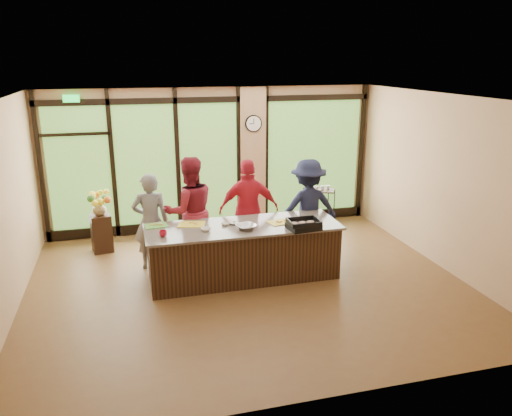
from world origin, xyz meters
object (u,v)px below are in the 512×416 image
cook_right (308,208)px  flower_stand (102,233)px  island_base (243,253)px  bar_cart (319,202)px  cook_left (151,221)px  roasting_pan (304,226)px

cook_right → flower_stand: bearing=-16.6°
island_base → bar_cart: bearing=45.1°
cook_left → roasting_pan: bearing=154.8°
cook_right → flower_stand: cook_right is taller
island_base → flower_stand: size_ratio=4.26×
roasting_pan → flower_stand: size_ratio=0.68×
roasting_pan → cook_right: bearing=59.7°
cook_right → island_base: bearing=27.1°
island_base → bar_cart: bar_cart is taller
island_base → roasting_pan: roasting_pan is taller
roasting_pan → bar_cart: size_ratio=0.55×
cook_left → bar_cart: 3.98m
flower_stand → cook_right: bearing=-27.4°
cook_left → cook_right: cook_right is taller
island_base → cook_right: 1.64m
cook_left → flower_stand: (-0.89, 1.03, -0.49)m
cook_right → bar_cart: (0.85, 1.54, -0.38)m
island_base → cook_right: cook_right is taller
island_base → flower_stand: (-2.34, 1.84, -0.08)m
roasting_pan → bar_cart: (1.34, 2.67, -0.43)m
roasting_pan → flower_stand: roasting_pan is taller
island_base → roasting_pan: 1.13m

